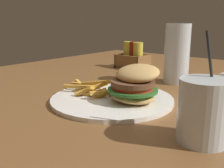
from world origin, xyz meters
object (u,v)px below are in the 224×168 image
at_px(beer_glass, 177,55).
at_px(spoon, 195,97).
at_px(meal_plate_near, 121,92).
at_px(condiment_caddy, 133,58).
at_px(juice_glass, 204,114).

height_order(beer_glass, spoon, beer_glass).
bearing_deg(beer_glass, meal_plate_near, -91.57).
bearing_deg(meal_plate_near, beer_glass, 88.43).
relative_size(meal_plate_near, condiment_caddy, 2.54).
xyz_separation_m(meal_plate_near, juice_glass, (0.24, -0.08, 0.02)).
distance_m(spoon, condiment_caddy, 0.48).
xyz_separation_m(meal_plate_near, spoon, (0.13, 0.14, -0.02)).
distance_m(juice_glass, condiment_caddy, 0.69).
bearing_deg(spoon, meal_plate_near, 112.99).
distance_m(meal_plate_near, juice_glass, 0.25).
height_order(beer_glass, juice_glass, beer_glass).
xyz_separation_m(juice_glass, spoon, (-0.10, 0.22, -0.04)).
height_order(juice_glass, spoon, juice_glass).
height_order(meal_plate_near, spoon, meal_plate_near).
relative_size(meal_plate_near, juice_glass, 1.68).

